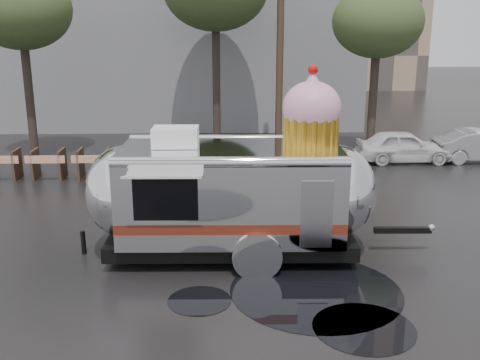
{
  "coord_description": "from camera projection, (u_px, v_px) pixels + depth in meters",
  "views": [
    {
      "loc": [
        0.31,
        -8.32,
        5.01
      ],
      "look_at": [
        0.64,
        3.48,
        1.72
      ],
      "focal_mm": 42.0,
      "sensor_mm": 36.0,
      "label": 1
    }
  ],
  "objects": [
    {
      "name": "ground",
      "position": [
        207.0,
        335.0,
        9.35
      ],
      "size": [
        120.0,
        120.0,
        0.0
      ],
      "primitive_type": "plane",
      "color": "black",
      "rests_on": "ground"
    },
    {
      "name": "puddles",
      "position": [
        273.0,
        342.0,
        9.13
      ],
      "size": [
        15.01,
        7.3,
        0.01
      ],
      "color": "black",
      "rests_on": "ground"
    },
    {
      "name": "utility_pole",
      "position": [
        280.0,
        34.0,
        21.66
      ],
      "size": [
        1.6,
        0.28,
        9.0
      ],
      "color": "#473323",
      "rests_on": "ground"
    },
    {
      "name": "tree_left",
      "position": [
        21.0,
        10.0,
        20.2
      ],
      "size": [
        3.64,
        3.64,
        6.95
      ],
      "color": "#382D26",
      "rests_on": "ground"
    },
    {
      "name": "tree_right",
      "position": [
        378.0,
        23.0,
        20.67
      ],
      "size": [
        3.36,
        3.36,
        6.42
      ],
      "color": "#382D26",
      "rests_on": "ground"
    },
    {
      "name": "barricade_row",
      "position": [
        49.0,
        164.0,
        18.65
      ],
      "size": [
        4.3,
        0.8,
        1.0
      ],
      "color": "#473323",
      "rests_on": "ground"
    },
    {
      "name": "airstream_trailer",
      "position": [
        235.0,
        189.0,
        12.31
      ],
      "size": [
        7.97,
        3.05,
        4.29
      ],
      "rotation": [
        0.0,
        0.0,
        -0.02
      ],
      "color": "silver",
      "rests_on": "ground"
    }
  ]
}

